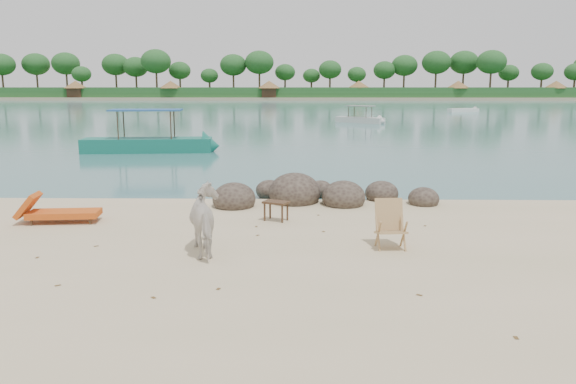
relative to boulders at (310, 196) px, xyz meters
name	(u,v)px	position (x,y,z in m)	size (l,w,h in m)	color
water	(295,106)	(-1.10, 84.41, -0.22)	(400.00, 400.00, 0.00)	#336567
far_shore	(297,97)	(-1.10, 164.41, -0.22)	(420.00, 90.00, 1.40)	tan
far_scenery	(297,87)	(-1.08, 131.11, 2.92)	(420.00, 18.00, 9.50)	#1E4C1E
boulders	(310,196)	(0.00, 0.00, 0.00)	(6.45, 2.99, 1.15)	#312621
cow	(209,221)	(-2.15, -5.10, 0.46)	(0.73, 1.61, 1.36)	beige
side_table	(276,212)	(-0.90, -2.34, 0.03)	(0.61, 0.39, 0.49)	#321B14
lounge_chair	(64,211)	(-6.15, -2.61, 0.10)	(2.13, 0.74, 0.64)	#D06118
deck_chair	(391,226)	(1.58, -4.75, 0.28)	(0.64, 0.70, 1.00)	tan
boat_near	(146,117)	(-8.30, 13.16, 1.59)	(7.44, 1.67, 3.61)	#136554
boat_mid	(360,108)	(5.38, 37.42, 1.10)	(5.38, 1.21, 2.63)	beige
boat_far	(463,110)	(21.66, 60.41, 0.07)	(4.94, 1.11, 0.57)	silver
dead_leaves	(279,251)	(-0.74, -4.91, -0.21)	(8.33, 7.35, 0.00)	brown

